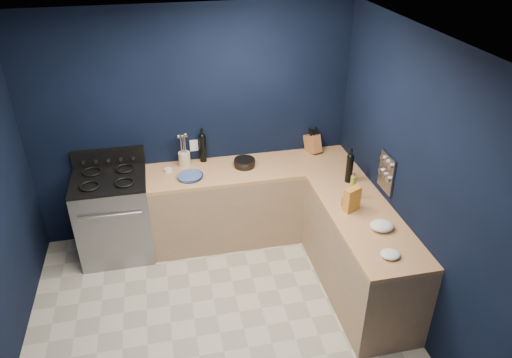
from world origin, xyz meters
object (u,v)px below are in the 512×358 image
object	(u,v)px
utensil_crock	(184,159)
knife_block	(313,143)
plate_stack	(190,176)
gas_range	(115,217)
crouton_bag	(352,199)

from	to	relation	value
utensil_crock	knife_block	size ratio (longest dim) A/B	0.76
plate_stack	utensil_crock	distance (m)	0.30
gas_range	knife_block	distance (m)	2.37
utensil_crock	knife_block	distance (m)	1.48
knife_block	utensil_crock	bearing A→B (deg)	162.81
gas_range	utensil_crock	size ratio (longest dim) A/B	5.79
plate_stack	knife_block	distance (m)	1.49
crouton_bag	plate_stack	bearing A→B (deg)	122.29
knife_block	crouton_bag	size ratio (longest dim) A/B	0.88
plate_stack	utensil_crock	bearing A→B (deg)	95.39
knife_block	crouton_bag	distance (m)	1.25
utensil_crock	crouton_bag	size ratio (longest dim) A/B	0.67
gas_range	knife_block	xyz separation A→B (m)	(2.29, 0.24, 0.54)
plate_stack	crouton_bag	distance (m)	1.72
knife_block	gas_range	bearing A→B (deg)	167.64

